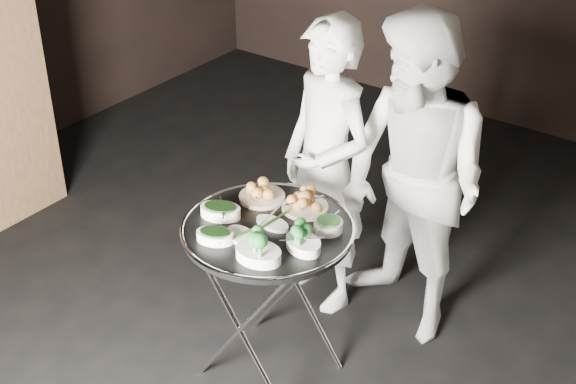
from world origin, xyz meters
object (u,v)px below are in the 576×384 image
Objects in this scene: waiter_left at (326,168)px; waiter_right at (414,183)px; serving_tray at (268,229)px; tray_stand at (269,295)px.

waiter_right reaches higher than waiter_left.
serving_tray is 0.49× the size of waiter_left.
serving_tray is 0.80m from waiter_right.
tray_stand is at bearing -60.69° from waiter_left.
tray_stand is 0.52× the size of waiter_left.
waiter_left reaches higher than tray_stand.
tray_stand is 0.37m from serving_tray.
tray_stand is at bearing -94.80° from waiter_right.
tray_stand is 0.49× the size of waiter_right.
waiter_left is 0.95× the size of waiter_right.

